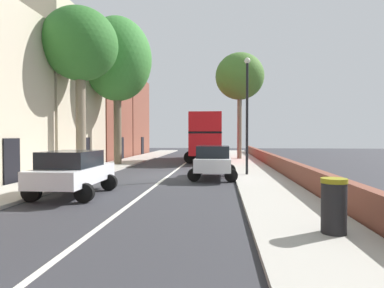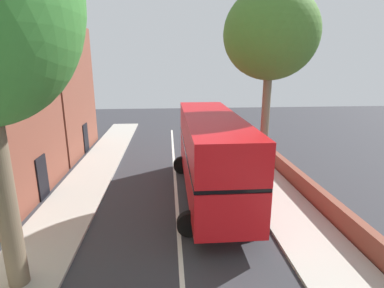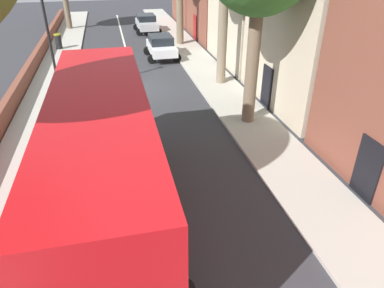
% 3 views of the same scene
% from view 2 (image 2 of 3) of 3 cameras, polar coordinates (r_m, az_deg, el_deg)
% --- Properties ---
extents(double_decker_bus, '(3.57, 10.07, 4.06)m').
position_cam_2_polar(double_decker_bus, '(14.25, 3.71, -1.34)').
color(double_decker_bus, red).
rests_on(double_decker_bus, ground).
extents(street_tree_right_3, '(4.48, 4.48, 9.79)m').
position_cam_2_polar(street_tree_right_3, '(15.45, 14.81, 19.51)').
color(street_tree_right_3, '#7A6B56').
rests_on(street_tree_right_3, sidewalk_right).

